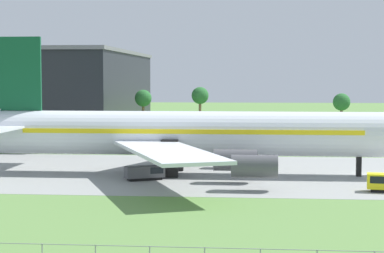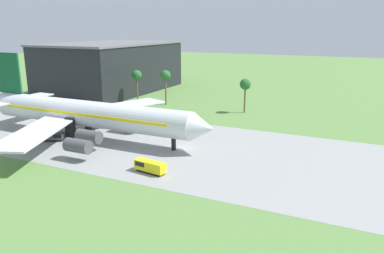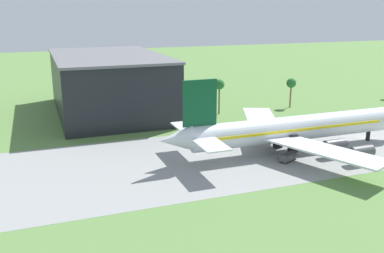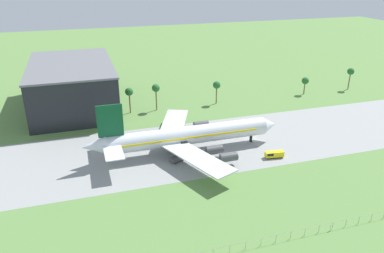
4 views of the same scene
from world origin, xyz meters
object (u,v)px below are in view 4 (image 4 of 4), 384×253
object	(u,v)px
no_stopping_sign	(330,227)
terminal_building	(73,85)
jet_airliner	(186,136)
catering_van	(274,154)
baggage_tug	(178,158)

from	to	relation	value
no_stopping_sign	terminal_building	bearing A→B (deg)	117.44
jet_airliner	terminal_building	distance (m)	71.17
catering_van	no_stopping_sign	bearing A→B (deg)	-97.92
jet_airliner	catering_van	xyz separation A→B (m)	(27.69, -13.88, -4.79)
baggage_tug	terminal_building	xyz separation A→B (m)	(-32.25, 67.18, 9.24)
baggage_tug	jet_airliner	bearing A→B (deg)	54.67
jet_airliner	baggage_tug	distance (m)	9.29
jet_airliner	catering_van	distance (m)	31.34
baggage_tug	catering_van	size ratio (longest dim) A/B	0.86
no_stopping_sign	terminal_building	size ratio (longest dim) A/B	0.03
catering_van	terminal_building	world-z (taller)	terminal_building
terminal_building	no_stopping_sign	bearing A→B (deg)	-62.56
baggage_tug	no_stopping_sign	bearing A→B (deg)	-60.08
baggage_tug	terminal_building	bearing A→B (deg)	115.65
jet_airliner	terminal_building	bearing A→B (deg)	121.19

